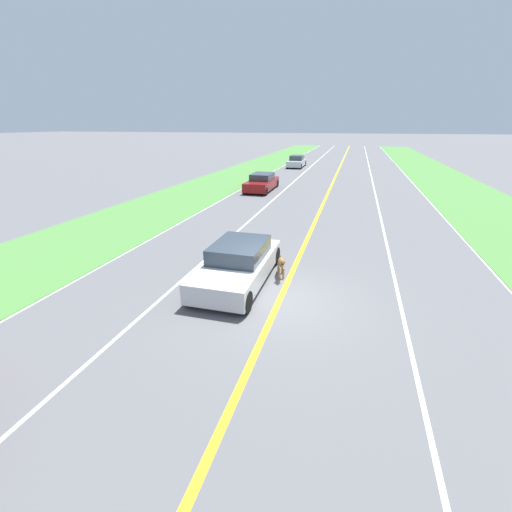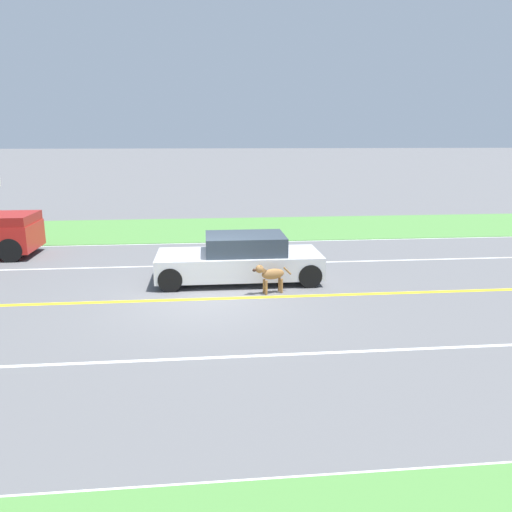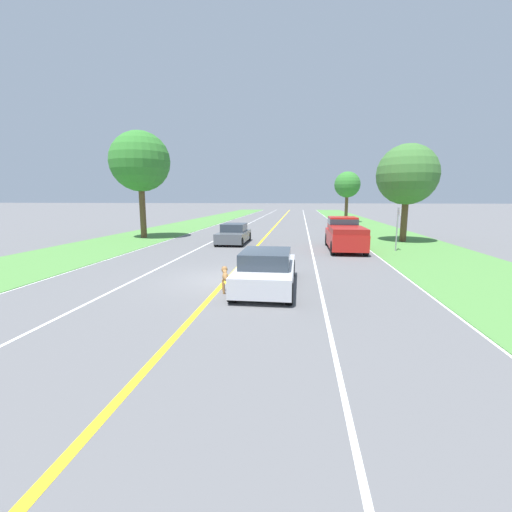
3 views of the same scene
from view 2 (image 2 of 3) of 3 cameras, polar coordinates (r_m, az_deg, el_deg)
name	(u,v)px [view 2 (image 2 of 3)]	position (r m, az deg, el deg)	size (l,w,h in m)	color
ground_plane	(206,299)	(12.72, -5.70, -4.92)	(400.00, 400.00, 0.00)	#5B5B5E
centre_divider_line	(206,299)	(12.72, -5.70, -4.91)	(0.18, 160.00, 0.01)	yellow
lane_edge_line_right	(206,243)	(19.50, -5.77, 1.50)	(0.14, 160.00, 0.01)	white
lane_edge_line_left	(209,485)	(6.45, -5.43, -24.64)	(0.14, 160.00, 0.01)	white
lane_dash_same_dir	(206,265)	(16.09, -5.74, -1.03)	(0.10, 160.00, 0.01)	white
lane_dash_oncoming	(207,358)	(9.46, -5.61, -11.51)	(0.10, 160.00, 0.01)	white
grass_verge_right	(205,229)	(22.44, -5.79, 3.08)	(6.00, 160.00, 0.03)	#4C843D
ego_car	(240,259)	(14.14, -1.81, -0.37)	(1.93, 4.60, 1.33)	silver
dog	(270,274)	(12.97, 1.62, -2.11)	(0.42, 1.08, 0.82)	olive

